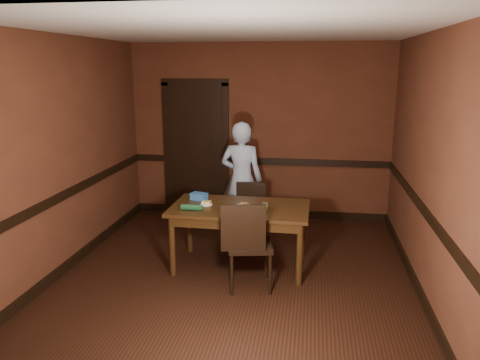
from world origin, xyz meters
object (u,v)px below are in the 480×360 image
(chair_far, at_px, (249,217))
(sauce_jar, at_px, (265,206))
(sandwich_plate, at_px, (244,207))
(dining_table, at_px, (240,237))
(food_tub, at_px, (199,196))
(chair_near, at_px, (250,244))
(person, at_px, (241,179))
(cheese_saucer, at_px, (206,203))

(chair_far, height_order, sauce_jar, chair_far)
(sandwich_plate, bearing_deg, dining_table, 130.29)
(chair_far, bearing_deg, dining_table, -93.09)
(sauce_jar, bearing_deg, sandwich_plate, 174.62)
(food_tub, bearing_deg, chair_near, -25.29)
(person, bearing_deg, chair_near, 108.40)
(dining_table, xyz_separation_m, cheese_saucer, (-0.40, 0.00, 0.39))
(sandwich_plate, bearing_deg, chair_far, 92.90)
(chair_far, bearing_deg, sandwich_plate, -88.58)
(dining_table, relative_size, food_tub, 6.98)
(cheese_saucer, bearing_deg, chair_near, -40.51)
(chair_far, height_order, sandwich_plate, chair_far)
(person, distance_m, sandwich_plate, 1.18)
(dining_table, height_order, food_tub, food_tub)
(dining_table, distance_m, food_tub, 0.71)
(dining_table, xyz_separation_m, chair_near, (0.19, -0.50, 0.12))
(sandwich_plate, distance_m, sauce_jar, 0.26)
(person, height_order, sandwich_plate, person)
(cheese_saucer, distance_m, food_tub, 0.24)
(sandwich_plate, relative_size, sauce_jar, 3.01)
(chair_far, xyz_separation_m, person, (-0.17, 0.48, 0.39))
(chair_near, bearing_deg, chair_far, -92.62)
(dining_table, bearing_deg, person, 98.42)
(chair_near, height_order, sandwich_plate, chair_near)
(person, xyz_separation_m, cheese_saucer, (-0.25, -1.10, -0.04))
(cheese_saucer, bearing_deg, sauce_jar, -7.18)
(chair_far, distance_m, chair_near, 1.14)
(chair_near, xyz_separation_m, sauce_jar, (0.12, 0.41, 0.30))
(chair_near, height_order, person, person)
(dining_table, height_order, person, person)
(dining_table, height_order, chair_near, chair_near)
(chair_near, distance_m, sauce_jar, 0.53)
(person, height_order, sauce_jar, person)
(sandwich_plate, bearing_deg, chair_near, -72.99)
(chair_near, bearing_deg, sandwich_plate, -84.15)
(chair_far, relative_size, chair_near, 0.85)
(chair_far, relative_size, sandwich_plate, 3.34)
(chair_far, xyz_separation_m, food_tub, (-0.56, -0.42, 0.37))
(sandwich_plate, relative_size, cheese_saucer, 1.73)
(cheese_saucer, bearing_deg, sandwich_plate, -8.18)
(sandwich_plate, bearing_deg, cheese_saucer, 171.82)
(chair_far, xyz_separation_m, sandwich_plate, (0.03, -0.69, 0.35))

